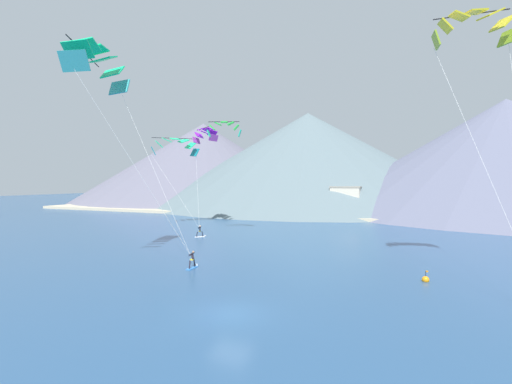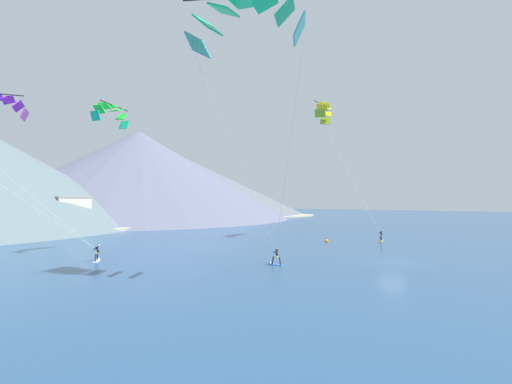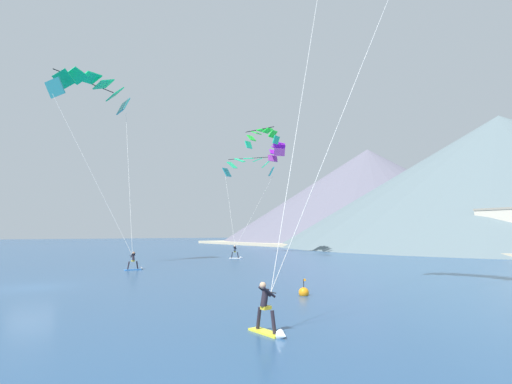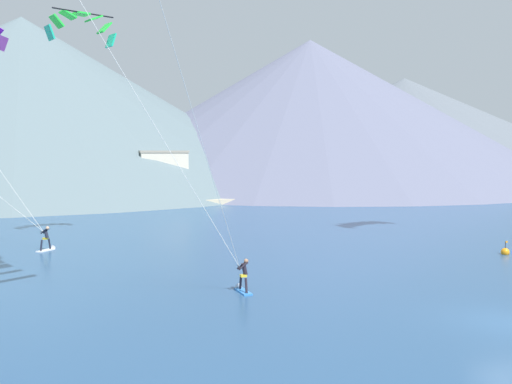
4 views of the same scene
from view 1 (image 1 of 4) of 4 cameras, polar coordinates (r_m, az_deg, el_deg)
The scene contains 16 objects.
ground_plane at distance 22.12m, azimuth -4.21°, elevation -19.59°, with size 400.00×400.00×0.00m, color navy.
kitesurfer_near_lead at distance 50.79m, azimuth -9.13°, elevation -6.79°, with size 1.47×1.55×1.79m.
kitesurfer_mid_center at distance 33.11m, azimuth -10.38°, elevation -11.49°, with size 0.56×1.75×1.72m.
parafoil_kite_near_lead at distance 63.42m, azimuth -13.36°, elevation 7.67°, with size 13.87×12.37×14.67m.
parafoil_kite_near_trail at distance 34.98m, azimuth 32.52°, elevation 22.37°, with size 6.20×9.66×20.42m.
parafoil_kite_mid_center at distance 37.21m, azimuth -25.02°, elevation 19.00°, with size 11.45×8.87×19.31m.
parafoil_kite_distant_high_outer at distance 51.49m, azimuth -5.31°, elevation 10.72°, with size 5.14×2.65×2.22m.
parafoil_kite_distant_low_drift at distance 62.87m, azimuth -8.43°, elevation 9.57°, with size 5.92×3.83×2.57m.
race_marker_buoy at distance 31.52m, azimuth 26.42°, elevation -12.94°, with size 0.56×0.56×1.02m.
shoreline_strip at distance 77.01m, azimuth 15.42°, elevation -4.09°, with size 180.00×10.00×0.70m, color beige.
shore_building_harbour_front at distance 83.45m, azimuth 8.72°, elevation -2.03°, with size 8.09×4.76×5.24m.
shore_building_promenade_mid at distance 86.77m, azimuth -1.11°, elevation -2.14°, with size 6.40×4.39×4.43m.
shore_building_quay_east at distance 81.23m, azimuth 14.70°, elevation -1.54°, with size 6.74×4.75×7.01m.
mountain_peak_west_ridge at distance 143.91m, azimuth -8.71°, elevation 4.89°, with size 101.55×101.55×32.17m.
mountain_peak_central_summit at distance 114.65m, azimuth 36.09°, elevation 4.96°, with size 103.06×103.06×30.39m.
mountain_peak_far_spur at distance 124.62m, azimuth 8.62°, elevation 5.49°, with size 111.71×111.71×32.65m.
Camera 1 is at (9.24, -18.42, 8.03)m, focal length 24.00 mm.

